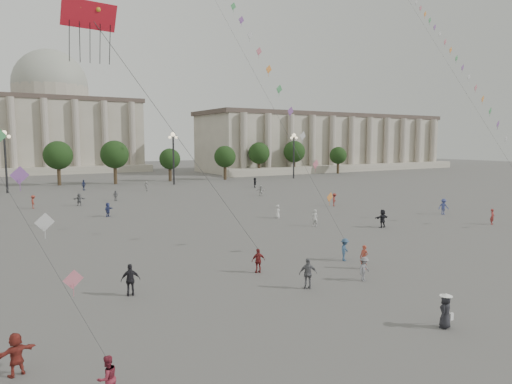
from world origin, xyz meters
TOP-DOWN VIEW (x-y plane):
  - ground at (0.00, 0.00)m, footprint 360.00×360.00m
  - hall_east at (75.00, 93.89)m, footprint 84.00×26.22m
  - hall_central at (0.00, 129.22)m, footprint 48.30×34.30m
  - tree_row at (0.00, 78.00)m, footprint 137.12×5.12m
  - lamp_post_mid_west at (-15.00, 70.00)m, footprint 2.00×0.90m
  - lamp_post_mid_east at (15.00, 70.00)m, footprint 2.00×0.90m
  - lamp_post_far_east at (45.00, 70.00)m, footprint 2.00×0.90m
  - person_crowd_0 at (-2.94, 68.00)m, footprint 1.15×1.07m
  - person_crowd_3 at (16.58, 14.69)m, footprint 1.75×0.58m
  - person_crowd_4 at (6.47, 61.17)m, footprint 1.30×1.67m
  - person_crowd_6 at (2.06, 2.39)m, footprint 1.12×0.82m
  - person_crowd_7 at (20.08, 44.31)m, footprint 1.69×1.03m
  - person_crowd_8 at (22.54, 29.11)m, footprint 1.30×1.24m
  - person_crowd_9 at (26.23, 56.49)m, footprint 1.47×1.75m
  - person_crowd_12 at (-7.25, 47.54)m, footprint 1.65×0.76m
  - person_crowd_13 at (11.02, 18.80)m, footprint 0.77×0.66m
  - person_crowd_14 at (29.19, 16.89)m, footprint 1.43×1.21m
  - person_crowd_16 at (-1.66, 50.27)m, footprint 0.97×0.76m
  - person_crowd_17 at (-12.91, 47.92)m, footprint 0.66×1.14m
  - person_crowd_18 at (3.99, 4.40)m, footprint 0.53×0.68m
  - person_crowd_19 at (-6.01, 36.16)m, footprint 1.43×1.45m
  - person_crowd_20 at (27.96, 9.94)m, footprint 0.71×0.60m
  - person_crowd_21 at (10.50, 24.98)m, footprint 0.88×0.90m
  - tourist_0 at (-2.76, 7.39)m, footprint 1.02×0.56m
  - tourist_1 at (-11.43, 7.22)m, footprint 1.15×0.64m
  - tourist_2 at (-17.65, 0.50)m, footprint 1.62×0.89m
  - tourist_3 at (-1.94, 2.98)m, footprint 1.18×0.90m
  - kite_flyer_0 at (-15.07, -2.96)m, footprint 0.91×0.80m
  - kite_flyer_1 at (4.35, 6.75)m, footprint 1.25×1.12m
  - hat_person at (0.12, -4.99)m, footprint 0.94×0.79m
  - dragon_kite at (-14.12, 1.87)m, footprint 6.87×3.19m
  - kite_train_east at (37.47, 24.85)m, footprint 18.19×37.40m

SIDE VIEW (x-z plane):
  - ground at x=0.00m, z-range 0.00..0.00m
  - person_crowd_16 at x=-1.66m, z-range 0.00..1.54m
  - person_crowd_6 at x=2.06m, z-range 0.00..1.56m
  - person_crowd_21 at x=10.50m, z-range 0.00..1.56m
  - kite_flyer_0 at x=-15.07m, z-range 0.00..1.57m
  - tourist_0 at x=-2.76m, z-range 0.00..1.65m
  - tourist_2 at x=-17.65m, z-range 0.00..1.66m
  - person_crowd_20 at x=27.96m, z-range 0.00..1.67m
  - person_crowd_19 at x=-6.01m, z-range 0.00..1.67m
  - person_crowd_18 at x=3.99m, z-range 0.00..1.67m
  - kite_flyer_1 at x=4.35m, z-range 0.00..1.68m
  - person_crowd_12 at x=-7.25m, z-range 0.00..1.71m
  - hat_person at x=0.12m, z-range 0.02..1.71m
  - person_crowd_7 at x=20.08m, z-range 0.00..1.74m
  - person_crowd_17 at x=-12.91m, z-range 0.00..1.76m
  - person_crowd_4 at x=6.47m, z-range 0.00..1.76m
  - person_crowd_8 at x=22.54m, z-range 0.00..1.78m
  - person_crowd_13 at x=11.02m, z-range 0.00..1.79m
  - tourist_1 at x=-11.43m, z-range 0.00..1.86m
  - tourist_3 at x=-1.94m, z-range 0.00..1.86m
  - person_crowd_3 at x=16.58m, z-range 0.00..1.87m
  - person_crowd_9 at x=26.23m, z-range 0.00..1.89m
  - person_crowd_0 at x=-2.94m, z-range 0.00..1.91m
  - person_crowd_14 at x=29.19m, z-range 0.00..1.92m
  - tree_row at x=0.00m, z-range 1.39..9.39m
  - lamp_post_mid_west at x=-15.00m, z-range 2.03..12.68m
  - lamp_post_mid_east at x=15.00m, z-range 2.03..12.68m
  - lamp_post_far_east at x=45.00m, z-range 2.03..12.68m
  - hall_east at x=75.00m, z-range -0.17..17.03m
  - dragon_kite at x=-14.12m, z-range 4.27..22.04m
  - hall_central at x=0.00m, z-range -3.52..31.98m
  - kite_train_east at x=37.47m, z-range -5.78..51.83m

